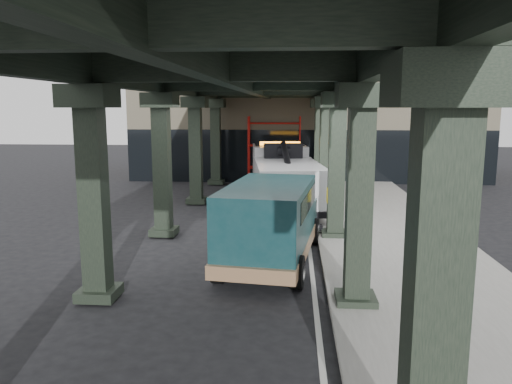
% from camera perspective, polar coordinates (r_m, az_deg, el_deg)
% --- Properties ---
extents(ground, '(90.00, 90.00, 0.00)m').
position_cam_1_polar(ground, '(15.62, -0.08, -7.13)').
color(ground, black).
rests_on(ground, ground).
extents(sidewalk, '(5.00, 40.00, 0.15)m').
position_cam_1_polar(sidewalk, '(17.80, 15.09, -5.12)').
color(sidewalk, gray).
rests_on(sidewalk, ground).
extents(lane_stripe, '(0.12, 38.00, 0.01)m').
position_cam_1_polar(lane_stripe, '(17.51, 6.01, -5.31)').
color(lane_stripe, silver).
rests_on(lane_stripe, ground).
extents(viaduct, '(7.40, 32.00, 6.40)m').
position_cam_1_polar(viaduct, '(17.01, -0.93, 12.85)').
color(viaduct, black).
rests_on(viaduct, ground).
extents(building, '(22.00, 10.00, 8.00)m').
position_cam_1_polar(building, '(34.92, 5.79, 8.75)').
color(building, '#C6B793').
rests_on(building, ground).
extents(scaffolding, '(3.08, 0.88, 4.00)m').
position_cam_1_polar(scaffolding, '(29.67, 2.10, 4.99)').
color(scaffolding, red).
rests_on(scaffolding, ground).
extents(tow_truck, '(3.56, 9.40, 3.01)m').
position_cam_1_polar(tow_truck, '(22.68, 3.17, 1.92)').
color(tow_truck, black).
rests_on(tow_truck, ground).
extents(towed_van, '(3.01, 6.13, 2.39)m').
position_cam_1_polar(towed_van, '(14.39, 1.71, -3.30)').
color(towed_van, '#103439').
rests_on(towed_van, ground).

